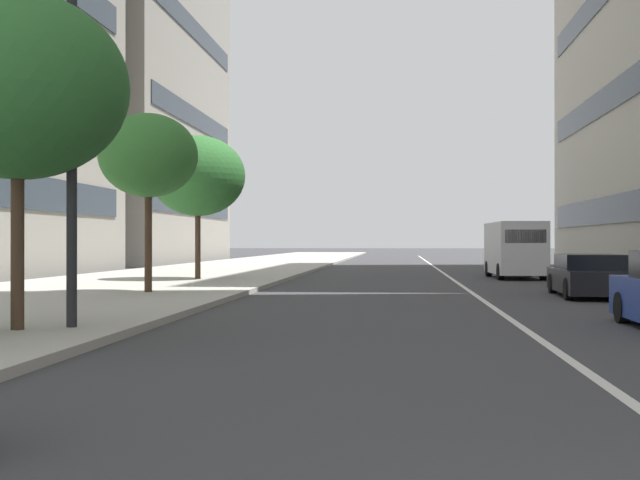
# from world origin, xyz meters

# --- Properties ---
(sidewalk_right_plaza) EXTENTS (160.00, 9.96, 0.15)m
(sidewalk_right_plaza) POSITION_xyz_m (30.00, 11.89, 0.07)
(sidewalk_right_plaza) COLOR #B2ADA3
(sidewalk_right_plaza) RESTS_ON ground
(lane_centre_stripe) EXTENTS (110.00, 0.16, 0.01)m
(lane_centre_stripe) POSITION_xyz_m (35.00, 0.00, 0.00)
(lane_centre_stripe) COLOR silver
(lane_centre_stripe) RESTS_ON ground
(car_following_behind) EXTENTS (4.59, 2.03, 1.26)m
(car_following_behind) POSITION_xyz_m (21.32, -3.27, 0.61)
(car_following_behind) COLOR black
(car_following_behind) RESTS_ON ground
(delivery_van_ahead) EXTENTS (5.31, 2.18, 2.49)m
(delivery_van_ahead) POSITION_xyz_m (33.21, -2.83, 1.34)
(delivery_van_ahead) COLOR silver
(delivery_van_ahead) RESTS_ON ground
(street_lamp_with_banners) EXTENTS (1.26, 2.29, 7.68)m
(street_lamp_with_banners) POSITION_xyz_m (10.49, 7.65, 4.78)
(street_lamp_with_banners) COLOR #232326
(street_lamp_with_banners) RESTS_ON sidewalk_right_plaza
(street_tree_mid_sidewalk) EXTENTS (3.70, 3.70, 5.67)m
(street_tree_mid_sidewalk) POSITION_xyz_m (10.01, 8.72, 4.24)
(street_tree_mid_sidewalk) COLOR #473323
(street_tree_mid_sidewalk) RESTS_ON sidewalk_right_plaza
(street_tree_far_plaza) EXTENTS (2.92, 2.92, 5.27)m
(street_tree_far_plaza) POSITION_xyz_m (19.96, 9.69, 4.16)
(street_tree_far_plaza) COLOR #473323
(street_tree_far_plaza) RESTS_ON sidewalk_right_plaza
(street_tree_by_lamp_post) EXTENTS (3.80, 3.80, 5.75)m
(street_tree_by_lamp_post) POSITION_xyz_m (28.31, 10.36, 4.27)
(street_tree_by_lamp_post) COLOR #473323
(street_tree_by_lamp_post) RESTS_ON sidewalk_right_plaza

